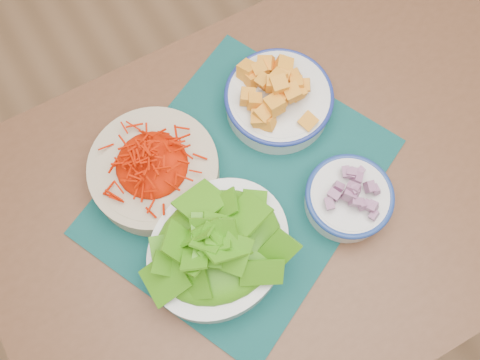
# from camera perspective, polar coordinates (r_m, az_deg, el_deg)

# --- Properties ---
(ground) EXTENTS (4.00, 4.00, 0.00)m
(ground) POSITION_cam_1_polar(r_m,az_deg,el_deg) (1.68, 10.30, -15.88)
(ground) COLOR #AA7A52
(ground) RESTS_ON ground
(table) EXTENTS (1.14, 0.78, 0.75)m
(table) POSITION_cam_1_polar(r_m,az_deg,el_deg) (1.07, 5.07, -2.34)
(table) COLOR brown
(table) RESTS_ON ground
(placemat) EXTENTS (0.61, 0.57, 0.00)m
(placemat) POSITION_cam_1_polar(r_m,az_deg,el_deg) (0.95, -0.00, -0.64)
(placemat) COLOR #083030
(placemat) RESTS_ON table
(carrot_bowl) EXTENTS (0.28, 0.28, 0.09)m
(carrot_bowl) POSITION_cam_1_polar(r_m,az_deg,el_deg) (0.93, -9.25, 1.32)
(carrot_bowl) COLOR beige
(carrot_bowl) RESTS_ON placemat
(squash_bowl) EXTENTS (0.20, 0.20, 0.10)m
(squash_bowl) POSITION_cam_1_polar(r_m,az_deg,el_deg) (0.98, 4.19, 8.96)
(squash_bowl) COLOR silver
(squash_bowl) RESTS_ON placemat
(lettuce_bowl) EXTENTS (0.31, 0.28, 0.11)m
(lettuce_bowl) POSITION_cam_1_polar(r_m,az_deg,el_deg) (0.87, -2.35, -7.10)
(lettuce_bowl) COLOR white
(lettuce_bowl) RESTS_ON placemat
(onion_bowl) EXTENTS (0.17, 0.17, 0.08)m
(onion_bowl) POSITION_cam_1_polar(r_m,az_deg,el_deg) (0.92, 11.57, -1.77)
(onion_bowl) COLOR silver
(onion_bowl) RESTS_ON placemat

